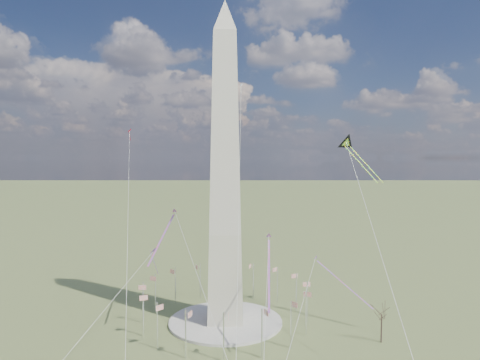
{
  "coord_description": "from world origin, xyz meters",
  "views": [
    {
      "loc": [
        2.58,
        -133.36,
        52.31
      ],
      "look_at": [
        4.6,
        0.0,
        45.42
      ],
      "focal_mm": 32.0,
      "sensor_mm": 36.0,
      "label": 1
    }
  ],
  "objects": [
    {
      "name": "kite_streamer_right",
      "position": [
        35.18,
        1.35,
        14.6
      ],
      "size": [
        16.41,
        13.76,
        13.88
      ],
      "rotation": [
        0.0,
        0.0,
        4.03
      ],
      "color": "#FF3E28",
      "rests_on": "ground"
    },
    {
      "name": "kite_small_red",
      "position": [
        -38.76,
        37.8,
        62.8
      ],
      "size": [
        1.65,
        1.64,
        4.75
      ],
      "rotation": [
        0.0,
        0.0,
        3.09
      ],
      "color": "red",
      "rests_on": "ground"
    },
    {
      "name": "kite_streamer_left",
      "position": [
        12.72,
        -12.09,
        23.12
      ],
      "size": [
        3.3,
        24.0,
        16.47
      ],
      "rotation": [
        0.0,
        0.0,
        3.06
      ],
      "color": "#FF3E28",
      "rests_on": "ground"
    },
    {
      "name": "kite_diamond_purple",
      "position": [
        -24.08,
        8.5,
        20.41
      ],
      "size": [
        2.54,
        3.31,
        9.66
      ],
      "rotation": [
        0.0,
        0.0,
        2.3
      ],
      "color": "#3C176B",
      "rests_on": "ground"
    },
    {
      "name": "ground",
      "position": [
        0.0,
        0.0,
        0.0
      ],
      "size": [
        2000.0,
        2000.0,
        0.0
      ],
      "primitive_type": "plane",
      "color": "#44552A",
      "rests_on": "ground"
    },
    {
      "name": "kite_small_white",
      "position": [
        5.71,
        44.63,
        82.03
      ],
      "size": [
        1.42,
        1.27,
        3.87
      ],
      "rotation": [
        0.0,
        0.0,
        3.15
      ],
      "color": "white",
      "rests_on": "ground"
    },
    {
      "name": "tree_near",
      "position": [
        44.48,
        -15.29,
        8.67
      ],
      "size": [
        6.95,
        6.95,
        12.16
      ],
      "color": "#422E28",
      "rests_on": "ground"
    },
    {
      "name": "plaza",
      "position": [
        0.0,
        0.0,
        0.4
      ],
      "size": [
        36.0,
        36.0,
        0.8
      ],
      "primitive_type": "cylinder",
      "color": "#B6AEA6",
      "rests_on": "ground"
    },
    {
      "name": "flagpole_ring",
      "position": [
        -0.0,
        -0.0,
        7.27
      ],
      "size": [
        54.4,
        54.4,
        13.0
      ],
      "color": "white",
      "rests_on": "ground"
    },
    {
      "name": "washington_monument",
      "position": [
        0.0,
        0.0,
        47.95
      ],
      "size": [
        15.56,
        15.56,
        100.0
      ],
      "color": "beige",
      "rests_on": "plaza"
    },
    {
      "name": "kite_streamer_mid",
      "position": [
        -18.89,
        1.42,
        29.67
      ],
      "size": [
        6.44,
        20.86,
        14.57
      ],
      "rotation": [
        0.0,
        0.0,
        2.89
      ],
      "color": "#FF3E28",
      "rests_on": "ground"
    },
    {
      "name": "kite_delta_black",
      "position": [
        40.63,
        7.93,
        56.46
      ],
      "size": [
        11.27,
        18.93,
        15.56
      ],
      "rotation": [
        0.0,
        0.0,
        3.53
      ],
      "color": "black",
      "rests_on": "ground"
    }
  ]
}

